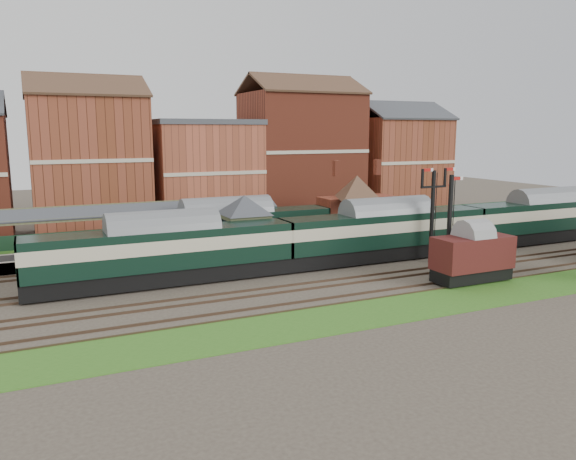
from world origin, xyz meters
name	(u,v)px	position (x,y,z in m)	size (l,w,h in m)	color
ground	(293,270)	(0.00, 0.00, 0.00)	(160.00, 160.00, 0.00)	#473D33
grass_back	(230,237)	(0.00, 16.00, 0.03)	(90.00, 4.50, 0.06)	#2D6619
grass_front	(375,312)	(0.00, -12.00, 0.03)	(90.00, 5.00, 0.06)	#2D6619
fence	(224,228)	(0.00, 18.00, 0.75)	(90.00, 0.12, 1.50)	#193823
platform	(201,247)	(-5.00, 9.75, 0.50)	(55.00, 3.40, 1.00)	#2D2D2D
signal_box	(245,228)	(-3.00, 3.25, 3.19)	(5.40, 5.40, 6.00)	#627150
brick_hut	(328,244)	(5.00, 3.25, 1.20)	(3.20, 2.64, 2.94)	brown
station_building	(357,202)	(12.00, 9.75, 3.96)	(8.10, 8.10, 5.90)	#983C26
canopy	(134,208)	(-11.00, 9.75, 4.58)	(26.00, 3.89, 4.08)	brown
semaphore_bracket	(433,210)	(12.04, -2.50, 4.63)	(3.60, 0.25, 8.18)	black
semaphore_siding	(450,225)	(10.02, -7.00, 4.16)	(1.23, 0.25, 8.00)	black
town_backdrop	(203,167)	(-0.18, 25.00, 7.00)	(69.00, 10.00, 16.00)	#983C26
dmu_train	(386,231)	(9.03, 0.00, 2.63)	(58.87, 3.09, 4.52)	black
platform_railcar	(227,230)	(-3.51, 6.50, 2.61)	(19.47, 3.07, 4.49)	black
goods_van_a	(472,255)	(10.61, -9.00, 2.10)	(6.10, 2.64, 3.70)	black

